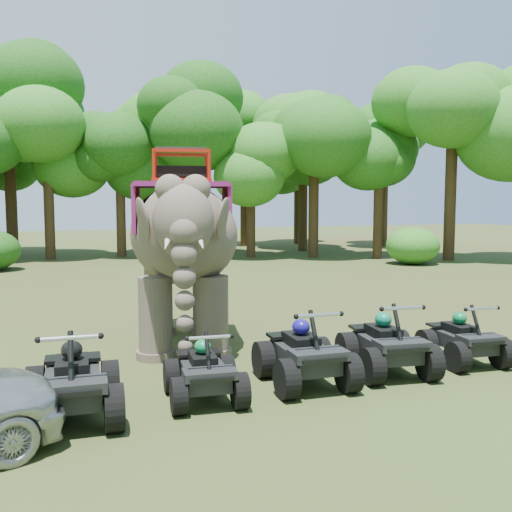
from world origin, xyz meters
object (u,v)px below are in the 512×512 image
at_px(atv_0, 72,373).
at_px(atv_1, 204,364).
at_px(atv_4, 464,332).
at_px(atv_2, 304,345).
at_px(atv_3, 387,337).
at_px(elephant, 182,246).

xyz_separation_m(atv_0, atv_1, (1.96, 0.10, -0.10)).
distance_m(atv_1, atv_4, 5.22).
bearing_deg(atv_0, atv_2, 7.89).
xyz_separation_m(atv_1, atv_3, (3.47, 0.19, 0.09)).
relative_size(atv_1, atv_3, 0.86).
bearing_deg(atv_1, elephant, 87.65).
xyz_separation_m(atv_2, atv_3, (1.67, 0.06, -0.01)).
distance_m(atv_1, atv_3, 3.47).
height_order(atv_2, atv_4, atv_2).
xyz_separation_m(elephant, atv_0, (-2.51, -3.66, -1.45)).
distance_m(atv_0, atv_1, 1.96).
bearing_deg(atv_0, atv_3, 7.42).
relative_size(atv_1, atv_4, 0.97).
distance_m(atv_0, atv_3, 5.43).
distance_m(elephant, atv_4, 5.94).
xyz_separation_m(atv_0, atv_2, (3.75, 0.23, -0.01)).
height_order(atv_3, atv_4, atv_3).
height_order(atv_2, atv_3, atv_2).
relative_size(atv_0, atv_4, 1.15).
xyz_separation_m(atv_0, atv_4, (7.17, 0.31, -0.09)).
bearing_deg(atv_2, atv_4, 5.06).
height_order(elephant, atv_0, elephant).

